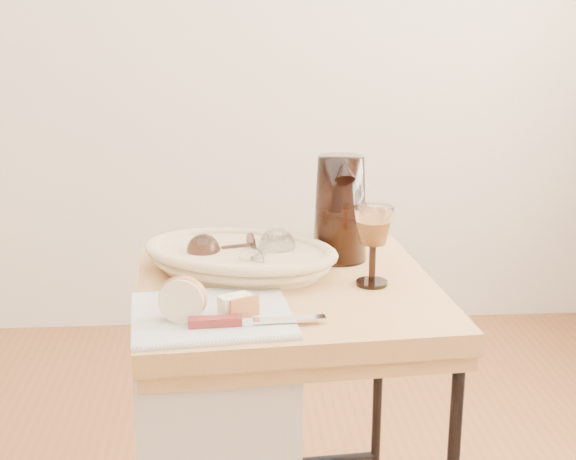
{
  "coord_description": "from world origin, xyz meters",
  "views": [
    {
      "loc": [
        0.29,
        -1.4,
        1.34
      ],
      "look_at": [
        0.39,
        0.14,
        0.89
      ],
      "focal_mm": 50.77,
      "sensor_mm": 36.0,
      "label": 1
    }
  ],
  "objects_px": {
    "bread_basket": "(240,259)",
    "tea_towel": "(212,314)",
    "table_knife": "(252,319)",
    "pitcher": "(340,209)",
    "wine_goblet": "(373,246)",
    "goblet_lying_b": "(267,251)",
    "side_table": "(287,450)",
    "goblet_lying_a": "(224,248)",
    "apple_half": "(183,297)"
  },
  "relations": [
    {
      "from": "goblet_lying_b",
      "to": "side_table",
      "type": "bearing_deg",
      "value": -113.79
    },
    {
      "from": "goblet_lying_a",
      "to": "apple_half",
      "type": "height_order",
      "value": "apple_half"
    },
    {
      "from": "pitcher",
      "to": "tea_towel",
      "type": "bearing_deg",
      "value": -130.37
    },
    {
      "from": "goblet_lying_a",
      "to": "wine_goblet",
      "type": "relative_size",
      "value": 0.7
    },
    {
      "from": "tea_towel",
      "to": "goblet_lying_a",
      "type": "distance_m",
      "value": 0.26
    },
    {
      "from": "tea_towel",
      "to": "goblet_lying_b",
      "type": "xyz_separation_m",
      "value": [
        0.11,
        0.22,
        0.05
      ]
    },
    {
      "from": "goblet_lying_a",
      "to": "pitcher",
      "type": "distance_m",
      "value": 0.27
    },
    {
      "from": "tea_towel",
      "to": "apple_half",
      "type": "height_order",
      "value": "apple_half"
    },
    {
      "from": "side_table",
      "to": "pitcher",
      "type": "distance_m",
      "value": 0.54
    },
    {
      "from": "pitcher",
      "to": "wine_goblet",
      "type": "xyz_separation_m",
      "value": [
        0.04,
        -0.17,
        -0.03
      ]
    },
    {
      "from": "tea_towel",
      "to": "bread_basket",
      "type": "height_order",
      "value": "bread_basket"
    },
    {
      "from": "tea_towel",
      "to": "bread_basket",
      "type": "distance_m",
      "value": 0.25
    },
    {
      "from": "bread_basket",
      "to": "tea_towel",
      "type": "bearing_deg",
      "value": -80.96
    },
    {
      "from": "table_knife",
      "to": "apple_half",
      "type": "bearing_deg",
      "value": 161.16
    },
    {
      "from": "bread_basket",
      "to": "pitcher",
      "type": "height_order",
      "value": "pitcher"
    },
    {
      "from": "tea_towel",
      "to": "side_table",
      "type": "bearing_deg",
      "value": 40.8
    },
    {
      "from": "side_table",
      "to": "pitcher",
      "type": "bearing_deg",
      "value": 50.42
    },
    {
      "from": "bread_basket",
      "to": "pitcher",
      "type": "distance_m",
      "value": 0.25
    },
    {
      "from": "goblet_lying_a",
      "to": "table_knife",
      "type": "bearing_deg",
      "value": 83.46
    },
    {
      "from": "goblet_lying_a",
      "to": "apple_half",
      "type": "bearing_deg",
      "value": 60.34
    },
    {
      "from": "bread_basket",
      "to": "table_knife",
      "type": "relative_size",
      "value": 1.55
    },
    {
      "from": "goblet_lying_b",
      "to": "wine_goblet",
      "type": "relative_size",
      "value": 0.77
    },
    {
      "from": "pitcher",
      "to": "wine_goblet",
      "type": "bearing_deg",
      "value": -74.57
    },
    {
      "from": "side_table",
      "to": "tea_towel",
      "type": "height_order",
      "value": "tea_towel"
    },
    {
      "from": "goblet_lying_a",
      "to": "tea_towel",
      "type": "bearing_deg",
      "value": 69.54
    },
    {
      "from": "goblet_lying_b",
      "to": "table_knife",
      "type": "relative_size",
      "value": 0.53
    },
    {
      "from": "bread_basket",
      "to": "wine_goblet",
      "type": "height_order",
      "value": "wine_goblet"
    },
    {
      "from": "goblet_lying_a",
      "to": "side_table",
      "type": "bearing_deg",
      "value": 127.21
    },
    {
      "from": "pitcher",
      "to": "table_knife",
      "type": "relative_size",
      "value": 1.14
    },
    {
      "from": "table_knife",
      "to": "bread_basket",
      "type": "bearing_deg",
      "value": 89.36
    },
    {
      "from": "side_table",
      "to": "goblet_lying_a",
      "type": "relative_size",
      "value": 6.61
    },
    {
      "from": "tea_towel",
      "to": "goblet_lying_b",
      "type": "height_order",
      "value": "goblet_lying_b"
    },
    {
      "from": "pitcher",
      "to": "apple_half",
      "type": "height_order",
      "value": "pitcher"
    },
    {
      "from": "table_knife",
      "to": "wine_goblet",
      "type": "bearing_deg",
      "value": 35.08
    },
    {
      "from": "pitcher",
      "to": "apple_half",
      "type": "bearing_deg",
      "value": -132.85
    },
    {
      "from": "goblet_lying_b",
      "to": "wine_goblet",
      "type": "bearing_deg",
      "value": -77.43
    },
    {
      "from": "pitcher",
      "to": "goblet_lying_a",
      "type": "bearing_deg",
      "value": -166.53
    },
    {
      "from": "bread_basket",
      "to": "wine_goblet",
      "type": "xyz_separation_m",
      "value": [
        0.26,
        -0.1,
        0.05
      ]
    },
    {
      "from": "side_table",
      "to": "tea_towel",
      "type": "distance_m",
      "value": 0.44
    },
    {
      "from": "pitcher",
      "to": "apple_half",
      "type": "xyz_separation_m",
      "value": [
        -0.33,
        -0.34,
        -0.07
      ]
    },
    {
      "from": "bread_basket",
      "to": "goblet_lying_a",
      "type": "height_order",
      "value": "goblet_lying_a"
    },
    {
      "from": "goblet_lying_a",
      "to": "wine_goblet",
      "type": "xyz_separation_m",
      "value": [
        0.3,
        -0.11,
        0.04
      ]
    },
    {
      "from": "goblet_lying_a",
      "to": "bread_basket",
      "type": "bearing_deg",
      "value": 137.98
    },
    {
      "from": "side_table",
      "to": "tea_towel",
      "type": "xyz_separation_m",
      "value": [
        -0.15,
        -0.16,
        0.39
      ]
    },
    {
      "from": "goblet_lying_a",
      "to": "apple_half",
      "type": "distance_m",
      "value": 0.29
    },
    {
      "from": "bread_basket",
      "to": "goblet_lying_b",
      "type": "height_order",
      "value": "goblet_lying_b"
    },
    {
      "from": "pitcher",
      "to": "apple_half",
      "type": "relative_size",
      "value": 3.07
    },
    {
      "from": "pitcher",
      "to": "wine_goblet",
      "type": "height_order",
      "value": "pitcher"
    },
    {
      "from": "tea_towel",
      "to": "bread_basket",
      "type": "relative_size",
      "value": 0.78
    },
    {
      "from": "goblet_lying_a",
      "to": "table_knife",
      "type": "relative_size",
      "value": 0.49
    }
  ]
}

